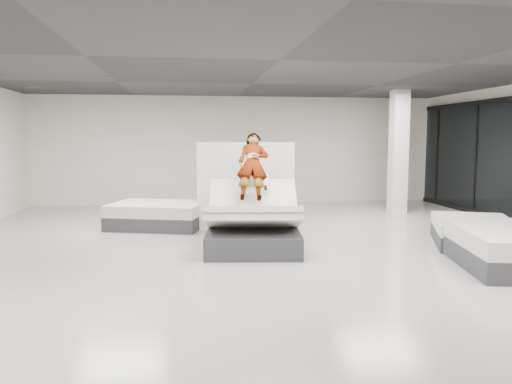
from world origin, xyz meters
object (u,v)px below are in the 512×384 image
Objects in this scene: person at (253,177)px; flat_bed_left_far at (158,215)px; remote at (266,188)px; hero_bed at (253,225)px; column at (398,152)px; divider_panel at (246,187)px; flat_bed_right_far at (473,232)px.

flat_bed_left_far is (-1.84, 2.06, -0.99)m from person.
hero_bed is at bearing 170.85° from remote.
flat_bed_left_far is 0.73× the size of column.
person is 1.46m from divider_panel.
column is at bearing 49.88° from remote.
person reaches higher than hero_bed.
column is at bearing 45.77° from person.
divider_panel is 0.89× the size of flat_bed_left_far.
person is 0.49× the size of column.
flat_bed_right_far is at bearing -4.22° from hero_bed.
flat_bed_right_far is (4.02, -0.61, -1.02)m from person.
column reaches higher than flat_bed_right_far.
flat_bed_right_far is 0.92× the size of flat_bed_left_far.
divider_panel reaches higher than flat_bed_right_far.
hero_bed is 1.48× the size of person.
hero_bed reaches higher than flat_bed_left_far.
flat_bed_right_far is (3.85, -0.24, -0.85)m from remote.
hero_bed is 5.85m from column.
remote is (0.21, -0.06, 0.68)m from hero_bed.
flat_bed_right_far is at bearing -93.91° from column.
remote is 0.04× the size of column.
flat_bed_left_far is at bearing -167.42° from column.
person is at bearing -141.42° from column.
person is at bearing -78.78° from divider_panel.
remote is 0.07× the size of divider_panel.
column is (4.34, 3.74, 1.18)m from hero_bed.
hero_bed is 4.07m from flat_bed_right_far.
remote is 1.81m from divider_panel.
remote is 3.95m from flat_bed_right_far.
flat_bed_right_far is at bearing -24.49° from flat_bed_left_far.
person reaches higher than flat_bed_left_far.
flat_bed_right_far is at bearing 3.66° from remote.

